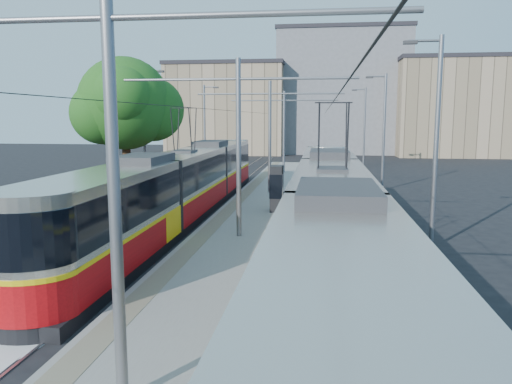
# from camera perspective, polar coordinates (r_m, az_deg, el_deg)

# --- Properties ---
(ground) EXTENTS (160.00, 160.00, 0.00)m
(ground) POSITION_cam_1_polar(r_m,az_deg,el_deg) (12.89, -7.94, -14.51)
(ground) COLOR black
(ground) RESTS_ON ground
(platform) EXTENTS (4.00, 50.00, 0.30)m
(platform) POSITION_cam_1_polar(r_m,az_deg,el_deg) (29.02, 0.95, -1.18)
(platform) COLOR gray
(platform) RESTS_ON ground
(tactile_strip_left) EXTENTS (0.70, 50.00, 0.01)m
(tactile_strip_left) POSITION_cam_1_polar(r_m,az_deg,el_deg) (29.19, -1.88, -0.82)
(tactile_strip_left) COLOR gray
(tactile_strip_left) RESTS_ON platform
(tactile_strip_right) EXTENTS (0.70, 50.00, 0.01)m
(tactile_strip_right) POSITION_cam_1_polar(r_m,az_deg,el_deg) (28.87, 3.81, -0.94)
(tactile_strip_right) COLOR gray
(tactile_strip_right) RESTS_ON platform
(rails) EXTENTS (8.71, 70.00, 0.03)m
(rails) POSITION_cam_1_polar(r_m,az_deg,el_deg) (29.05, 0.95, -1.44)
(rails) COLOR gray
(rails) RESTS_ON ground
(tram_left) EXTENTS (2.43, 29.70, 5.50)m
(tram_left) POSITION_cam_1_polar(r_m,az_deg,el_deg) (25.61, -8.09, 0.97)
(tram_left) COLOR black
(tram_left) RESTS_ON ground
(tram_right) EXTENTS (2.43, 29.39, 5.50)m
(tram_right) POSITION_cam_1_polar(r_m,az_deg,el_deg) (16.75, 8.58, -2.49)
(tram_right) COLOR black
(tram_right) RESTS_ON ground
(catenary) EXTENTS (9.20, 70.00, 7.00)m
(catenary) POSITION_cam_1_polar(r_m,az_deg,el_deg) (25.79, 0.25, 7.38)
(catenary) COLOR slate
(catenary) RESTS_ON platform
(street_lamps) EXTENTS (15.18, 38.22, 8.00)m
(street_lamps) POSITION_cam_1_polar(r_m,az_deg,el_deg) (32.60, 1.77, 7.00)
(street_lamps) COLOR slate
(street_lamps) RESTS_ON ground
(shelter) EXTENTS (0.65, 1.05, 2.33)m
(shelter) POSITION_cam_1_polar(r_m,az_deg,el_deg) (25.34, 2.37, 0.53)
(shelter) COLOR black
(shelter) RESTS_ON platform
(tree) EXTENTS (5.83, 5.39, 8.47)m
(tree) POSITION_cam_1_polar(r_m,az_deg,el_deg) (30.02, -14.00, 9.58)
(tree) COLOR #382314
(tree) RESTS_ON ground
(building_left) EXTENTS (16.32, 12.24, 12.54)m
(building_left) POSITION_cam_1_polar(r_m,az_deg,el_deg) (72.66, -3.09, 9.46)
(building_left) COLOR tan
(building_left) RESTS_ON ground
(building_centre) EXTENTS (18.36, 14.28, 17.30)m
(building_centre) POSITION_cam_1_polar(r_m,az_deg,el_deg) (75.57, 9.72, 11.12)
(building_centre) COLOR gray
(building_centre) RESTS_ON ground
(building_right) EXTENTS (14.28, 10.20, 12.78)m
(building_right) POSITION_cam_1_polar(r_m,az_deg,el_deg) (71.44, 21.30, 9.01)
(building_right) COLOR tan
(building_right) RESTS_ON ground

